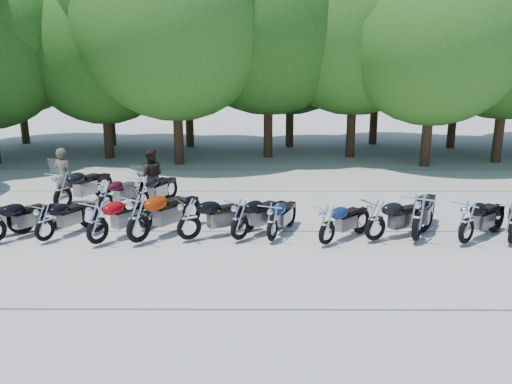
{
  "coord_description": "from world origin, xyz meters",
  "views": [
    {
      "loc": [
        0.06,
        -11.33,
        4.3
      ],
      "look_at": [
        0.0,
        1.5,
        1.1
      ],
      "focal_mm": 35.0,
      "sensor_mm": 36.0,
      "label": 1
    }
  ],
  "objects_px": {
    "motorcycle_3": "(97,221)",
    "motorcycle_6": "(240,218)",
    "motorcycle_10": "(418,216)",
    "motorcycle_2": "(44,221)",
    "motorcycle_5": "(189,218)",
    "motorcycle_8": "(327,224)",
    "motorcycle_11": "(467,221)",
    "rider_0": "(64,176)",
    "motorcycle_7": "(272,221)",
    "motorcycle_15": "(105,195)",
    "motorcycle_16": "(142,192)",
    "motorcycle_9": "(376,219)",
    "motorcycle_4": "(138,217)",
    "motorcycle_14": "(62,189)",
    "rider_1": "(151,176)"
  },
  "relations": [
    {
      "from": "motorcycle_3",
      "to": "motorcycle_6",
      "type": "height_order",
      "value": "motorcycle_3"
    },
    {
      "from": "motorcycle_10",
      "to": "motorcycle_2",
      "type": "bearing_deg",
      "value": 27.98
    },
    {
      "from": "motorcycle_5",
      "to": "motorcycle_6",
      "type": "height_order",
      "value": "motorcycle_5"
    },
    {
      "from": "motorcycle_8",
      "to": "motorcycle_11",
      "type": "xyz_separation_m",
      "value": [
        3.45,
        0.06,
        0.06
      ]
    },
    {
      "from": "motorcycle_11",
      "to": "rider_0",
      "type": "xyz_separation_m",
      "value": [
        -11.38,
        3.85,
        0.28
      ]
    },
    {
      "from": "motorcycle_7",
      "to": "motorcycle_6",
      "type": "bearing_deg",
      "value": 17.51
    },
    {
      "from": "motorcycle_10",
      "to": "motorcycle_15",
      "type": "bearing_deg",
      "value": 11.03
    },
    {
      "from": "motorcycle_6",
      "to": "motorcycle_16",
      "type": "relative_size",
      "value": 0.97
    },
    {
      "from": "motorcycle_3",
      "to": "motorcycle_11",
      "type": "distance_m",
      "value": 9.1
    },
    {
      "from": "motorcycle_6",
      "to": "motorcycle_9",
      "type": "xyz_separation_m",
      "value": [
        3.4,
        -0.04,
        0.0
      ]
    },
    {
      "from": "motorcycle_7",
      "to": "motorcycle_16",
      "type": "relative_size",
      "value": 0.91
    },
    {
      "from": "motorcycle_6",
      "to": "motorcycle_16",
      "type": "bearing_deg",
      "value": 0.03
    },
    {
      "from": "motorcycle_6",
      "to": "motorcycle_15",
      "type": "relative_size",
      "value": 1.08
    },
    {
      "from": "motorcycle_8",
      "to": "rider_0",
      "type": "distance_m",
      "value": 8.85
    },
    {
      "from": "motorcycle_11",
      "to": "rider_0",
      "type": "relative_size",
      "value": 1.23
    },
    {
      "from": "motorcycle_4",
      "to": "motorcycle_14",
      "type": "bearing_deg",
      "value": -8.79
    },
    {
      "from": "motorcycle_4",
      "to": "motorcycle_9",
      "type": "distance_m",
      "value": 5.92
    },
    {
      "from": "motorcycle_6",
      "to": "motorcycle_8",
      "type": "bearing_deg",
      "value": -147.94
    },
    {
      "from": "rider_1",
      "to": "motorcycle_6",
      "type": "bearing_deg",
      "value": 116.56
    },
    {
      "from": "motorcycle_2",
      "to": "motorcycle_15",
      "type": "relative_size",
      "value": 1.0
    },
    {
      "from": "motorcycle_8",
      "to": "rider_0",
      "type": "bearing_deg",
      "value": 18.6
    },
    {
      "from": "motorcycle_11",
      "to": "motorcycle_14",
      "type": "height_order",
      "value": "motorcycle_14"
    },
    {
      "from": "motorcycle_3",
      "to": "motorcycle_7",
      "type": "xyz_separation_m",
      "value": [
        4.32,
        0.27,
        -0.07
      ]
    },
    {
      "from": "motorcycle_16",
      "to": "motorcycle_10",
      "type": "bearing_deg",
      "value": -178.18
    },
    {
      "from": "motorcycle_5",
      "to": "motorcycle_16",
      "type": "bearing_deg",
      "value": 4.77
    },
    {
      "from": "motorcycle_8",
      "to": "motorcycle_15",
      "type": "relative_size",
      "value": 1.01
    },
    {
      "from": "motorcycle_5",
      "to": "motorcycle_16",
      "type": "xyz_separation_m",
      "value": [
        -1.79,
        2.64,
        0.0
      ]
    },
    {
      "from": "motorcycle_6",
      "to": "motorcycle_10",
      "type": "bearing_deg",
      "value": -140.1
    },
    {
      "from": "motorcycle_3",
      "to": "motorcycle_10",
      "type": "height_order",
      "value": "motorcycle_10"
    },
    {
      "from": "rider_0",
      "to": "motorcycle_5",
      "type": "bearing_deg",
      "value": 159.79
    },
    {
      "from": "motorcycle_5",
      "to": "motorcycle_7",
      "type": "bearing_deg",
      "value": -120.39
    },
    {
      "from": "motorcycle_8",
      "to": "rider_1",
      "type": "bearing_deg",
      "value": 7.08
    },
    {
      "from": "motorcycle_8",
      "to": "motorcycle_11",
      "type": "bearing_deg",
      "value": -134.11
    },
    {
      "from": "motorcycle_2",
      "to": "rider_0",
      "type": "bearing_deg",
      "value": -49.19
    },
    {
      "from": "motorcycle_14",
      "to": "motorcycle_16",
      "type": "height_order",
      "value": "motorcycle_14"
    },
    {
      "from": "motorcycle_3",
      "to": "motorcycle_5",
      "type": "bearing_deg",
      "value": -140.0
    },
    {
      "from": "motorcycle_14",
      "to": "motorcycle_7",
      "type": "bearing_deg",
      "value": -179.78
    },
    {
      "from": "motorcycle_7",
      "to": "rider_0",
      "type": "distance_m",
      "value": 7.55
    },
    {
      "from": "motorcycle_5",
      "to": "rider_1",
      "type": "xyz_separation_m",
      "value": [
        -1.73,
        3.69,
        0.27
      ]
    },
    {
      "from": "motorcycle_2",
      "to": "motorcycle_3",
      "type": "height_order",
      "value": "motorcycle_3"
    },
    {
      "from": "motorcycle_3",
      "to": "motorcycle_16",
      "type": "xyz_separation_m",
      "value": [
        0.43,
        2.95,
        -0.01
      ]
    },
    {
      "from": "motorcycle_11",
      "to": "motorcycle_15",
      "type": "distance_m",
      "value": 10.15
    },
    {
      "from": "motorcycle_6",
      "to": "motorcycle_2",
      "type": "bearing_deg",
      "value": 41.79
    },
    {
      "from": "motorcycle_11",
      "to": "motorcycle_14",
      "type": "distance_m",
      "value": 11.49
    },
    {
      "from": "rider_1",
      "to": "motorcycle_14",
      "type": "bearing_deg",
      "value": 8.84
    },
    {
      "from": "motorcycle_8",
      "to": "rider_1",
      "type": "relative_size",
      "value": 1.14
    },
    {
      "from": "motorcycle_3",
      "to": "motorcycle_15",
      "type": "bearing_deg",
      "value": -44.89
    },
    {
      "from": "motorcycle_16",
      "to": "rider_0",
      "type": "relative_size",
      "value": 1.23
    },
    {
      "from": "motorcycle_14",
      "to": "rider_0",
      "type": "distance_m",
      "value": 0.96
    },
    {
      "from": "motorcycle_9",
      "to": "motorcycle_10",
      "type": "relative_size",
      "value": 0.88
    }
  ]
}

